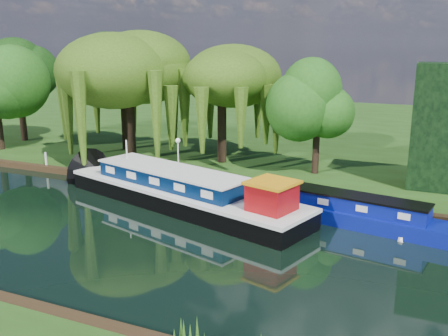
% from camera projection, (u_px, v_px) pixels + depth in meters
% --- Properties ---
extents(ground, '(120.00, 120.00, 0.00)m').
position_uv_depth(ground, '(78.00, 224.00, 27.36)').
color(ground, black).
extents(far_bank, '(120.00, 52.00, 0.45)m').
position_uv_depth(far_bank, '(273.00, 127.00, 57.48)').
color(far_bank, '#213E11').
rests_on(far_bank, ground).
extents(dutch_barge, '(17.40, 8.42, 3.59)m').
position_uv_depth(dutch_barge, '(184.00, 192.00, 30.11)').
color(dutch_barge, black).
rests_on(dutch_barge, ground).
extents(narrowboat, '(12.49, 4.08, 1.80)m').
position_uv_depth(narrowboat, '(346.00, 212.00, 27.43)').
color(narrowboat, navy).
rests_on(narrowboat, ground).
extents(white_cruiser, '(2.67, 2.42, 1.22)m').
position_uv_depth(white_cruiser, '(403.00, 236.00, 25.72)').
color(white_cruiser, silver).
rests_on(white_cruiser, ground).
extents(willow_left, '(8.04, 8.04, 9.64)m').
position_uv_depth(willow_left, '(128.00, 72.00, 38.71)').
color(willow_left, black).
rests_on(willow_left, far_bank).
extents(willow_right, '(6.76, 6.76, 8.23)m').
position_uv_depth(willow_right, '(222.00, 86.00, 38.25)').
color(willow_right, black).
rests_on(willow_right, far_bank).
extents(tree_far_back, '(5.17, 5.17, 8.70)m').
position_uv_depth(tree_far_back, '(19.00, 77.00, 46.91)').
color(tree_far_back, black).
rests_on(tree_far_back, far_bank).
extents(tree_far_mid, '(5.62, 5.62, 9.20)m').
position_uv_depth(tree_far_mid, '(123.00, 77.00, 42.93)').
color(tree_far_mid, black).
rests_on(tree_far_mid, far_bank).
extents(tree_far_right, '(4.31, 4.31, 7.06)m').
position_uv_depth(tree_far_right, '(318.00, 106.00, 35.09)').
color(tree_far_right, black).
rests_on(tree_far_right, far_bank).
extents(lamppost, '(0.36, 0.36, 2.56)m').
position_uv_depth(lamppost, '(178.00, 146.00, 35.89)').
color(lamppost, silver).
rests_on(lamppost, far_bank).
extents(mooring_posts, '(19.16, 0.16, 1.00)m').
position_uv_depth(mooring_posts, '(151.00, 171.00, 34.78)').
color(mooring_posts, silver).
rests_on(mooring_posts, far_bank).
extents(reeds_near, '(33.70, 1.50, 1.10)m').
position_uv_depth(reeds_near, '(91.00, 306.00, 17.82)').
color(reeds_near, '#285516').
rests_on(reeds_near, ground).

